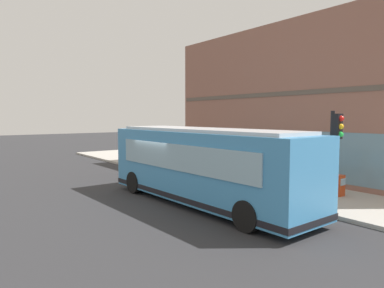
{
  "coord_description": "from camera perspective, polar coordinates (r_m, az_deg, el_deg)",
  "views": [
    {
      "loc": [
        -8.46,
        -12.72,
        3.55
      ],
      "look_at": [
        2.05,
        1.17,
        2.17
      ],
      "focal_mm": 32.75,
      "sensor_mm": 36.0,
      "label": 1
    }
  ],
  "objects": [
    {
      "name": "newspaper_vending_box",
      "position": [
        16.32,
        22.72,
        -6.22
      ],
      "size": [
        0.44,
        0.42,
        0.9
      ],
      "color": "#BF3F19",
      "rests_on": "sidewalk_curb"
    },
    {
      "name": "city_bus_nearside",
      "position": [
        14.04,
        1.87,
        -3.63
      ],
      "size": [
        2.78,
        10.09,
        3.07
      ],
      "color": "#3F8CC6",
      "rests_on": "ground"
    },
    {
      "name": "pedestrian_walking_along_curb",
      "position": [
        15.39,
        14.98,
        -4.45
      ],
      "size": [
        0.32,
        0.32,
        1.79
      ],
      "color": "silver",
      "rests_on": "sidewalk_curb"
    },
    {
      "name": "ground",
      "position": [
        15.68,
        -3.42,
        -8.55
      ],
      "size": [
        120.0,
        120.0,
        0.0
      ],
      "primitive_type": "plane",
      "color": "#2D2D30"
    },
    {
      "name": "building_corner",
      "position": [
        22.83,
        19.12,
        6.24
      ],
      "size": [
        7.12,
        16.99,
        8.67
      ],
      "color": "#8C5B4C",
      "rests_on": "ground"
    },
    {
      "name": "sidewalk_curb",
      "position": [
        18.68,
        8.93,
        -6.23
      ],
      "size": [
        4.35,
        40.0,
        0.15
      ],
      "primitive_type": "cube",
      "color": "#B2ADA3",
      "rests_on": "ground"
    },
    {
      "name": "traffic_light_near_corner",
      "position": [
        13.41,
        22.29,
        0.38
      ],
      "size": [
        0.32,
        0.49,
        3.59
      ],
      "color": "black",
      "rests_on": "sidewalk_curb"
    },
    {
      "name": "pedestrian_near_hydrant",
      "position": [
        25.15,
        -4.71,
        -1.09
      ],
      "size": [
        0.32,
        0.32,
        1.64
      ],
      "color": "#8C3F8C",
      "rests_on": "sidewalk_curb"
    },
    {
      "name": "fire_hydrant",
      "position": [
        17.68,
        12.16,
        -5.46
      ],
      "size": [
        0.35,
        0.35,
        0.74
      ],
      "color": "gold",
      "rests_on": "sidewalk_curb"
    }
  ]
}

